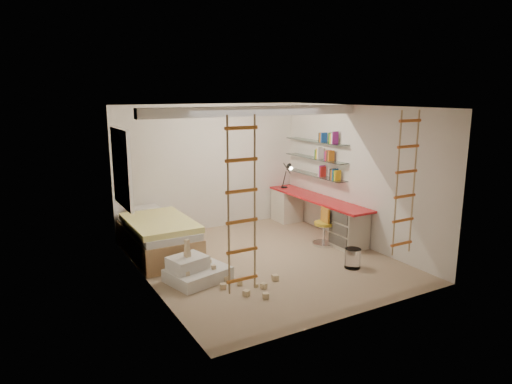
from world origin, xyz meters
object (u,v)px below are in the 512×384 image
desk (316,214)px  play_platform (195,271)px  swivel_chair (324,231)px  bed (158,236)px

desk → play_platform: bearing=-161.0°
desk → swivel_chair: size_ratio=3.89×
play_platform → bed: bearing=95.2°
bed → desk: bearing=-6.5°
bed → swivel_chair: 3.07m
bed → play_platform: 1.44m
desk → bed: size_ratio=1.40×
swivel_chair → play_platform: size_ratio=0.71×
desk → swivel_chair: (-0.32, -0.69, -0.14)m
bed → swivel_chair: size_ratio=2.78×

